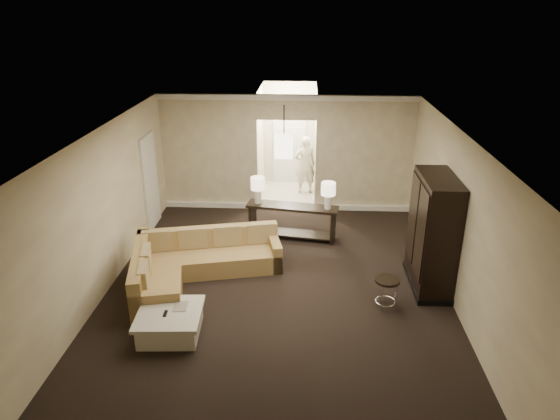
# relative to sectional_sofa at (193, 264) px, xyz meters

# --- Properties ---
(ground) EXTENTS (8.00, 8.00, 0.00)m
(ground) POSITION_rel_sectional_sofa_xyz_m (1.55, -0.44, -0.32)
(ground) COLOR black
(ground) RESTS_ON ground
(wall_back) EXTENTS (6.00, 0.04, 2.80)m
(wall_back) POSITION_rel_sectional_sofa_xyz_m (1.55, 3.56, 1.08)
(wall_back) COLOR beige
(wall_back) RESTS_ON ground
(wall_front) EXTENTS (6.00, 0.04, 2.80)m
(wall_front) POSITION_rel_sectional_sofa_xyz_m (1.55, -4.44, 1.08)
(wall_front) COLOR beige
(wall_front) RESTS_ON ground
(wall_left) EXTENTS (0.04, 8.00, 2.80)m
(wall_left) POSITION_rel_sectional_sofa_xyz_m (-1.45, -0.44, 1.08)
(wall_left) COLOR beige
(wall_left) RESTS_ON ground
(wall_right) EXTENTS (0.04, 8.00, 2.80)m
(wall_right) POSITION_rel_sectional_sofa_xyz_m (4.55, -0.44, 1.08)
(wall_right) COLOR beige
(wall_right) RESTS_ON ground
(ceiling) EXTENTS (6.00, 8.00, 0.02)m
(ceiling) POSITION_rel_sectional_sofa_xyz_m (1.55, -0.44, 2.48)
(ceiling) COLOR silver
(ceiling) RESTS_ON wall_back
(crown_molding) EXTENTS (6.00, 0.10, 0.12)m
(crown_molding) POSITION_rel_sectional_sofa_xyz_m (1.55, 3.51, 2.41)
(crown_molding) COLOR white
(crown_molding) RESTS_ON wall_back
(baseboard) EXTENTS (6.00, 0.10, 0.12)m
(baseboard) POSITION_rel_sectional_sofa_xyz_m (1.55, 3.51, -0.26)
(baseboard) COLOR white
(baseboard) RESTS_ON ground
(side_door) EXTENTS (0.05, 0.90, 2.10)m
(side_door) POSITION_rel_sectional_sofa_xyz_m (-1.42, 2.36, 0.73)
(side_door) COLOR silver
(side_door) RESTS_ON ground
(foyer) EXTENTS (1.44, 2.02, 2.80)m
(foyer) POSITION_rel_sectional_sofa_xyz_m (1.55, 4.90, 0.98)
(foyer) COLOR beige
(foyer) RESTS_ON ground
(sectional_sofa) EXTENTS (2.77, 2.56, 0.79)m
(sectional_sofa) POSITION_rel_sectional_sofa_xyz_m (0.00, 0.00, 0.00)
(sectional_sofa) COLOR brown
(sectional_sofa) RESTS_ON ground
(coffee_table) EXTENTS (1.03, 1.03, 0.41)m
(coffee_table) POSITION_rel_sectional_sofa_xyz_m (-0.01, -1.64, -0.12)
(coffee_table) COLOR beige
(coffee_table) RESTS_ON ground
(console_table) EXTENTS (1.99, 0.76, 0.75)m
(console_table) POSITION_rel_sectional_sofa_xyz_m (1.75, 1.86, 0.13)
(console_table) COLOR black
(console_table) RESTS_ON ground
(armoire) EXTENTS (0.61, 1.43, 2.05)m
(armoire) POSITION_rel_sectional_sofa_xyz_m (4.24, 0.05, 0.67)
(armoire) COLOR black
(armoire) RESTS_ON ground
(drink_table) EXTENTS (0.42, 0.42, 0.52)m
(drink_table) POSITION_rel_sectional_sofa_xyz_m (3.40, -0.71, 0.06)
(drink_table) COLOR black
(drink_table) RESTS_ON ground
(table_lamp_left) EXTENTS (0.30, 0.30, 0.57)m
(table_lamp_left) POSITION_rel_sectional_sofa_xyz_m (1.01, 1.99, 0.82)
(table_lamp_left) COLOR silver
(table_lamp_left) RESTS_ON console_table
(table_lamp_right) EXTENTS (0.30, 0.30, 0.57)m
(table_lamp_right) POSITION_rel_sectional_sofa_xyz_m (2.49, 1.73, 0.82)
(table_lamp_right) COLOR silver
(table_lamp_right) RESTS_ON console_table
(pendant_light) EXTENTS (0.38, 0.38, 1.09)m
(pendant_light) POSITION_rel_sectional_sofa_xyz_m (1.55, 2.26, 1.64)
(pendant_light) COLOR black
(pendant_light) RESTS_ON ceiling
(person) EXTENTS (0.69, 0.52, 1.71)m
(person) POSITION_rel_sectional_sofa_xyz_m (2.00, 4.67, 0.54)
(person) COLOR beige
(person) RESTS_ON ground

